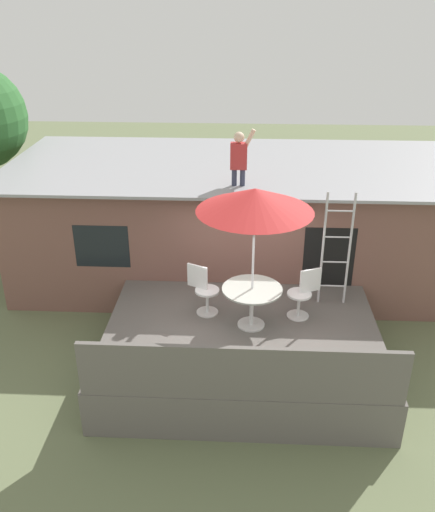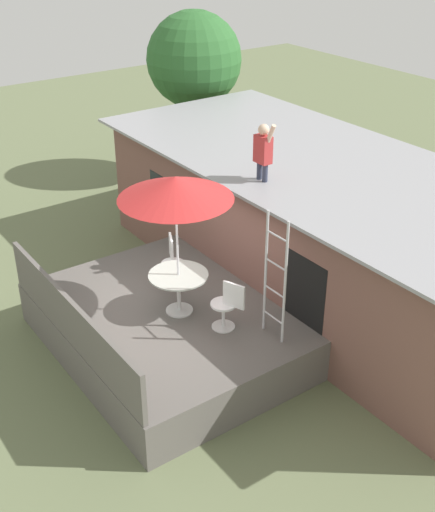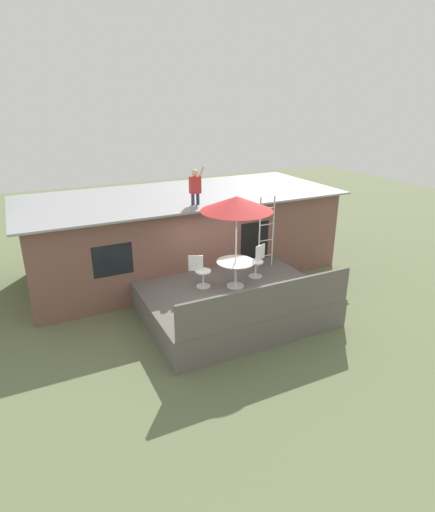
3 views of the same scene
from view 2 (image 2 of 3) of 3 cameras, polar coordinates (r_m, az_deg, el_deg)
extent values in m
plane|color=#66704C|center=(12.29, -3.85, -7.61)|extent=(40.00, 40.00, 0.00)
cube|color=brown|center=(13.52, 9.00, 2.27)|extent=(10.00, 4.00, 2.64)
cube|color=#99999E|center=(12.99, 9.45, 7.61)|extent=(10.50, 4.50, 0.06)
cube|color=black|center=(14.34, -4.60, 5.15)|extent=(1.10, 0.03, 0.90)
cube|color=black|center=(11.40, 7.40, -4.59)|extent=(1.00, 0.03, 2.00)
cube|color=#605B56|center=(12.05, -3.92, -6.08)|extent=(4.78, 3.85, 0.80)
cube|color=#605B56|center=(10.90, -12.48, -5.55)|extent=(4.68, 0.08, 0.90)
cylinder|color=silver|center=(11.74, -3.30, -4.67)|extent=(0.48, 0.48, 0.03)
cylinder|color=silver|center=(11.55, -3.35, -3.20)|extent=(0.07, 0.07, 0.71)
cylinder|color=#999E93|center=(11.36, -3.40, -1.66)|extent=(1.04, 1.04, 0.03)
cylinder|color=silver|center=(11.13, -3.47, 0.43)|extent=(0.04, 0.04, 2.40)
cone|color=red|center=(10.64, -3.65, 5.89)|extent=(1.90, 1.90, 0.38)
cylinder|color=silver|center=(10.73, 4.17, -1.38)|extent=(0.04, 0.04, 2.20)
cylinder|color=silver|center=(10.42, 5.83, -2.46)|extent=(0.04, 0.04, 2.20)
cylinder|color=silver|center=(10.97, 4.82, -5.29)|extent=(0.48, 0.03, 0.03)
cylinder|color=silver|center=(10.70, 4.93, -3.07)|extent=(0.48, 0.03, 0.03)
cylinder|color=silver|center=(10.44, 5.05, -0.73)|extent=(0.48, 0.03, 0.03)
cylinder|color=silver|center=(10.21, 5.16, 1.71)|extent=(0.48, 0.03, 0.03)
cylinder|color=#33384C|center=(12.11, 3.63, 7.39)|extent=(0.10, 0.10, 0.34)
cylinder|color=#33384C|center=(12.00, 4.11, 7.16)|extent=(0.10, 0.10, 0.34)
cube|color=#B73333|center=(11.91, 3.94, 9.16)|extent=(0.32, 0.20, 0.50)
sphere|color=beige|center=(11.79, 4.00, 10.80)|extent=(0.20, 0.20, 0.20)
cylinder|color=beige|center=(11.68, 4.55, 10.30)|extent=(0.26, 0.08, 0.44)
cylinder|color=silver|center=(12.49, -3.80, -2.48)|extent=(0.40, 0.40, 0.02)
cylinder|color=silver|center=(12.38, -3.83, -1.60)|extent=(0.06, 0.06, 0.44)
cylinder|color=silver|center=(12.26, -3.87, -0.68)|extent=(0.44, 0.44, 0.04)
cube|color=silver|center=(12.32, -4.01, 0.75)|extent=(0.38, 0.21, 0.44)
cylinder|color=silver|center=(11.32, 0.51, -6.07)|extent=(0.40, 0.40, 0.02)
cylinder|color=silver|center=(11.19, 0.51, -5.15)|extent=(0.06, 0.06, 0.44)
cylinder|color=silver|center=(11.06, 0.52, -4.16)|extent=(0.44, 0.44, 0.04)
cube|color=silver|center=(10.85, 1.42, -3.40)|extent=(0.39, 0.19, 0.44)
cylinder|color=brown|center=(19.10, -1.93, 10.88)|extent=(0.32, 0.32, 2.84)
sphere|color=#2D662D|center=(18.59, -2.03, 16.56)|extent=(2.58, 2.58, 2.58)
camera|label=1|loc=(9.12, -55.27, 9.46)|focal=38.16mm
camera|label=3|loc=(14.03, -53.03, 11.36)|focal=28.99mm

